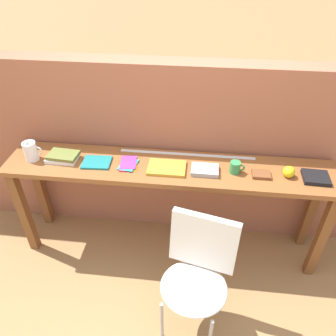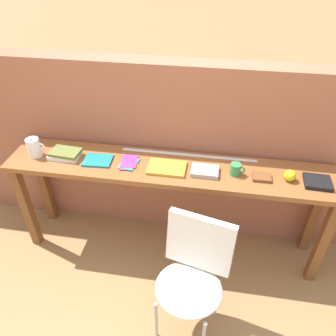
% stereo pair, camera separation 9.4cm
% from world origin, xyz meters
% --- Properties ---
extents(ground_plane, '(40.00, 40.00, 0.00)m').
position_xyz_m(ground_plane, '(0.00, 0.00, 0.00)').
color(ground_plane, '#9E7547').
extents(brick_wall_back, '(6.00, 0.20, 1.56)m').
position_xyz_m(brick_wall_back, '(0.00, 0.64, 0.78)').
color(brick_wall_back, '#9E5B42').
rests_on(brick_wall_back, ground).
extents(sideboard, '(2.50, 0.44, 0.88)m').
position_xyz_m(sideboard, '(0.00, 0.30, 0.74)').
color(sideboard, brown).
rests_on(sideboard, ground).
extents(chair_white_moulded, '(0.53, 0.54, 0.89)m').
position_xyz_m(chair_white_moulded, '(0.26, -0.35, 0.53)').
color(chair_white_moulded, silver).
rests_on(chair_white_moulded, ground).
extents(pitcher_white, '(0.14, 0.10, 0.18)m').
position_xyz_m(pitcher_white, '(-1.05, 0.27, 0.96)').
color(pitcher_white, white).
rests_on(pitcher_white, sideboard).
extents(book_stack_leftmost, '(0.24, 0.16, 0.06)m').
position_xyz_m(book_stack_leftmost, '(-0.82, 0.29, 0.91)').
color(book_stack_leftmost, white).
rests_on(book_stack_leftmost, sideboard).
extents(magazine_cycling, '(0.22, 0.18, 0.02)m').
position_xyz_m(magazine_cycling, '(-0.55, 0.28, 0.89)').
color(magazine_cycling, '#19757A').
rests_on(magazine_cycling, sideboard).
extents(pamphlet_pile_colourful, '(0.15, 0.20, 0.01)m').
position_xyz_m(pamphlet_pile_colourful, '(-0.30, 0.28, 0.89)').
color(pamphlet_pile_colourful, orange).
rests_on(pamphlet_pile_colourful, sideboard).
extents(book_open_centre, '(0.28, 0.19, 0.02)m').
position_xyz_m(book_open_centre, '(-0.01, 0.26, 0.89)').
color(book_open_centre, gold).
rests_on(book_open_centre, sideboard).
extents(book_grey_hardcover, '(0.20, 0.15, 0.03)m').
position_xyz_m(book_grey_hardcover, '(0.27, 0.26, 0.90)').
color(book_grey_hardcover, '#9E9EA3').
rests_on(book_grey_hardcover, sideboard).
extents(mug, '(0.11, 0.08, 0.09)m').
position_xyz_m(mug, '(0.49, 0.28, 0.92)').
color(mug, '#338C4C').
rests_on(mug, sideboard).
extents(leather_journal_brown, '(0.13, 0.10, 0.02)m').
position_xyz_m(leather_journal_brown, '(0.68, 0.26, 0.89)').
color(leather_journal_brown, brown).
rests_on(leather_journal_brown, sideboard).
extents(sports_ball_small, '(0.08, 0.08, 0.08)m').
position_xyz_m(sports_ball_small, '(0.87, 0.27, 0.92)').
color(sports_ball_small, yellow).
rests_on(sports_ball_small, sideboard).
extents(book_repair_rightmost, '(0.19, 0.17, 0.03)m').
position_xyz_m(book_repair_rightmost, '(1.06, 0.26, 0.89)').
color(book_repair_rightmost, black).
rests_on(book_repair_rightmost, sideboard).
extents(ruler_metal_back_edge, '(1.06, 0.03, 0.00)m').
position_xyz_m(ruler_metal_back_edge, '(0.13, 0.47, 0.88)').
color(ruler_metal_back_edge, silver).
rests_on(ruler_metal_back_edge, sideboard).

